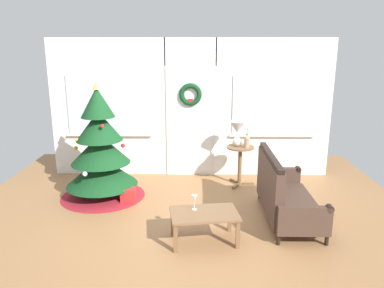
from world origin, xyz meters
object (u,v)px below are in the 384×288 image
flower_vase (247,141)px  table_lamp (237,130)px  coffee_table (204,217)px  settee_sofa (282,194)px  gift_box (129,195)px  side_table (240,158)px  wine_glass (194,199)px  christmas_tree (101,155)px

flower_vase → table_lamp: bearing=148.0°
flower_vase → coffee_table: 2.14m
settee_sofa → gift_box: settee_sofa is taller
coffee_table → gift_box: 1.69m
side_table → settee_sofa: bearing=-71.4°
side_table → wine_glass: 2.07m
christmas_tree → settee_sofa: 2.89m
side_table → wine_glass: (-0.79, -1.92, 0.04)m
side_table → flower_vase: size_ratio=2.01×
table_lamp → gift_box: (-1.78, -0.85, -0.87)m
side_table → christmas_tree: bearing=-166.4°
wine_glass → table_lamp: bearing=69.6°
christmas_tree → coffee_table: christmas_tree is taller
flower_vase → gift_box: 2.19m
christmas_tree → gift_box: bearing=-28.1°
christmas_tree → coffee_table: (1.65, -1.45, -0.36)m
christmas_tree → flower_vase: 2.46m
christmas_tree → side_table: christmas_tree is taller
flower_vase → wine_glass: flower_vase is taller
settee_sofa → side_table: (-0.45, 1.35, 0.12)m
gift_box → wine_glass: bearing=-46.5°
table_lamp → flower_vase: size_ratio=1.26×
settee_sofa → flower_vase: (-0.35, 1.29, 0.44)m
christmas_tree → flower_vase: (2.41, 0.50, 0.12)m
christmas_tree → side_table: size_ratio=2.67×
coffee_table → christmas_tree: bearing=138.7°
table_lamp → settee_sofa: bearing=-69.7°
settee_sofa → coffee_table: (-1.12, -0.65, -0.04)m
christmas_tree → table_lamp: christmas_tree is taller
wine_glass → settee_sofa: bearing=24.4°
side_table → coffee_table: 2.12m
side_table → coffee_table: bearing=-108.3°
coffee_table → gift_box: size_ratio=3.94×
settee_sofa → table_lamp: 1.61m
flower_vase → side_table: bearing=149.0°
coffee_table → side_table: bearing=71.7°
gift_box → christmas_tree: bearing=151.9°
christmas_tree → wine_glass: 2.05m
coffee_table → flower_vase: bearing=68.6°
settee_sofa → wine_glass: (-1.24, -0.56, 0.16)m
table_lamp → wine_glass: (-0.73, -1.96, -0.45)m
settee_sofa → flower_vase: flower_vase is taller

